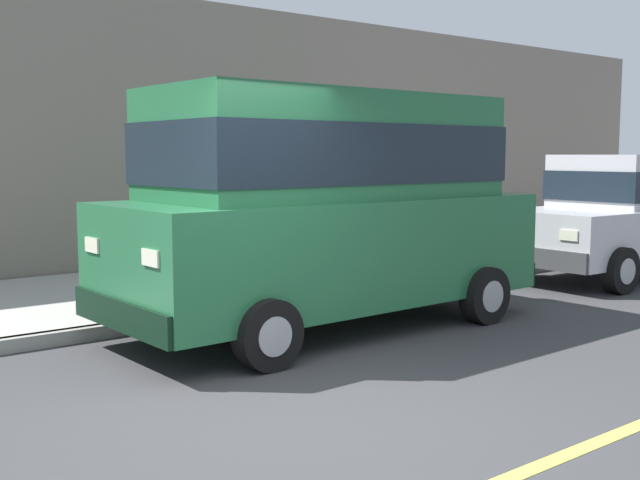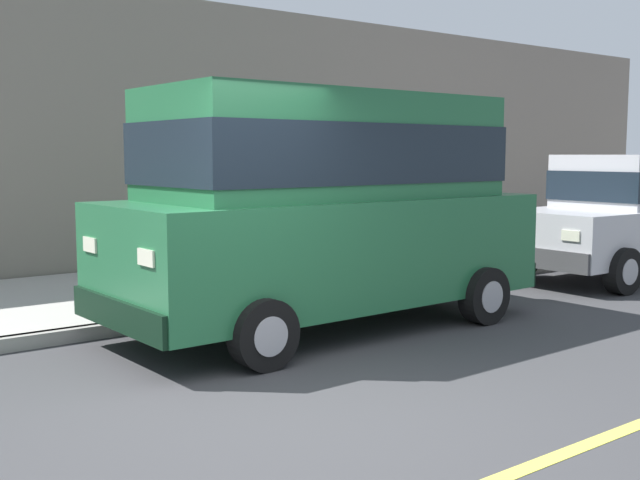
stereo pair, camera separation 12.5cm
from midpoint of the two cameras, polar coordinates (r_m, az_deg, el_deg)
name	(u,v)px [view 1 (the left image)]	position (r m, az deg, el deg)	size (l,w,h in m)	color
ground_plane	(309,415)	(5.73, -1.48, -12.83)	(80.00, 80.00, 0.00)	#38383A
curb	(124,328)	(8.40, -14.73, -6.32)	(0.16, 64.00, 0.14)	gray
sidewalk	(63,302)	(10.05, -18.84, -4.39)	(3.60, 64.00, 0.14)	#A8A59E
car_green_van	(328,200)	(8.27, 0.18, 2.97)	(2.21, 4.94, 2.52)	#23663D
car_silver_hatchback	(618,214)	(12.62, 20.89, 1.81)	(2.04, 3.85, 1.88)	#BCBCC1
dog_brown	(309,258)	(10.85, -1.16, -1.35)	(0.45, 0.68, 0.49)	brown
building_facade	(312,139)	(14.39, -0.86, 7.50)	(0.50, 20.00, 4.35)	slate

